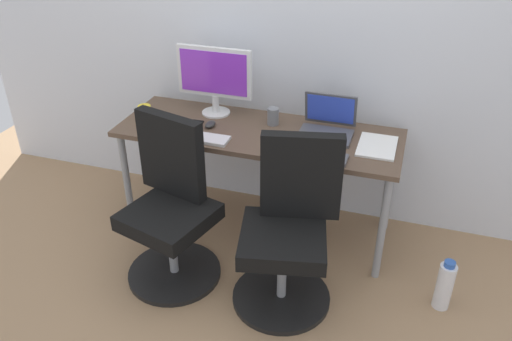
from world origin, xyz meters
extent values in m
plane|color=#9E7A56|center=(0.00, 0.00, 0.00)|extent=(5.28, 5.28, 0.00)
cube|color=silver|center=(0.00, 0.38, 1.30)|extent=(4.40, 0.04, 2.60)
cube|color=brown|center=(0.00, 0.00, 0.70)|extent=(1.70, 0.60, 0.03)
cylinder|color=gray|center=(-0.80, -0.25, 0.34)|extent=(0.04, 0.04, 0.68)
cylinder|color=gray|center=(0.80, -0.25, 0.34)|extent=(0.04, 0.04, 0.68)
cylinder|color=gray|center=(-0.80, 0.25, 0.34)|extent=(0.04, 0.04, 0.68)
cylinder|color=gray|center=(0.80, 0.25, 0.34)|extent=(0.04, 0.04, 0.68)
cylinder|color=black|center=(-0.32, -0.60, 0.01)|extent=(0.54, 0.54, 0.03)
cylinder|color=gray|center=(-0.32, -0.60, 0.20)|extent=(0.05, 0.05, 0.34)
cube|color=black|center=(-0.32, -0.60, 0.41)|extent=(0.54, 0.54, 0.09)
cube|color=black|center=(-0.37, -0.42, 0.70)|extent=(0.42, 0.18, 0.48)
cylinder|color=black|center=(0.32, -0.60, 0.01)|extent=(0.54, 0.54, 0.03)
cylinder|color=gray|center=(0.32, -0.60, 0.20)|extent=(0.05, 0.05, 0.34)
cube|color=black|center=(0.32, -0.60, 0.41)|extent=(0.52, 0.52, 0.09)
cube|color=black|center=(0.36, -0.42, 0.70)|extent=(0.43, 0.16, 0.48)
cylinder|color=white|center=(1.17, -0.38, 0.14)|extent=(0.09, 0.09, 0.28)
cylinder|color=#2D59B2|center=(1.17, -0.38, 0.30)|extent=(0.06, 0.06, 0.03)
cylinder|color=silver|center=(-0.34, 0.16, 0.72)|extent=(0.18, 0.18, 0.01)
cylinder|color=silver|center=(-0.34, 0.16, 0.78)|extent=(0.04, 0.04, 0.11)
cube|color=silver|center=(-0.34, 0.16, 0.99)|extent=(0.48, 0.03, 0.31)
cube|color=purple|center=(-0.34, 0.14, 0.99)|extent=(0.43, 0.00, 0.26)
cube|color=#4C4C51|center=(0.39, 0.04, 0.72)|extent=(0.31, 0.22, 0.02)
cube|color=#4C4C51|center=(0.39, 0.18, 0.83)|extent=(0.31, 0.06, 0.21)
cube|color=blue|center=(0.39, 0.17, 0.83)|extent=(0.28, 0.04, 0.17)
cube|color=silver|center=(-0.29, -0.21, 0.72)|extent=(0.34, 0.12, 0.02)
cube|color=#515156|center=(0.40, -0.22, 0.72)|extent=(0.34, 0.12, 0.02)
ellipsoid|color=#2D2D2D|center=(-0.30, -0.04, 0.73)|extent=(0.06, 0.10, 0.03)
ellipsoid|color=#2D2D2D|center=(-0.57, -0.23, 0.73)|extent=(0.06, 0.10, 0.03)
cylinder|color=yellow|center=(-0.72, -0.06, 0.76)|extent=(0.08, 0.08, 0.09)
cylinder|color=slate|center=(0.06, 0.11, 0.76)|extent=(0.07, 0.07, 0.10)
cube|color=black|center=(-0.39, -0.06, 0.72)|extent=(0.07, 0.14, 0.01)
cube|color=white|center=(0.70, 0.01, 0.72)|extent=(0.21, 0.30, 0.01)
camera|label=1|loc=(0.84, -2.65, 2.08)|focal=36.28mm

